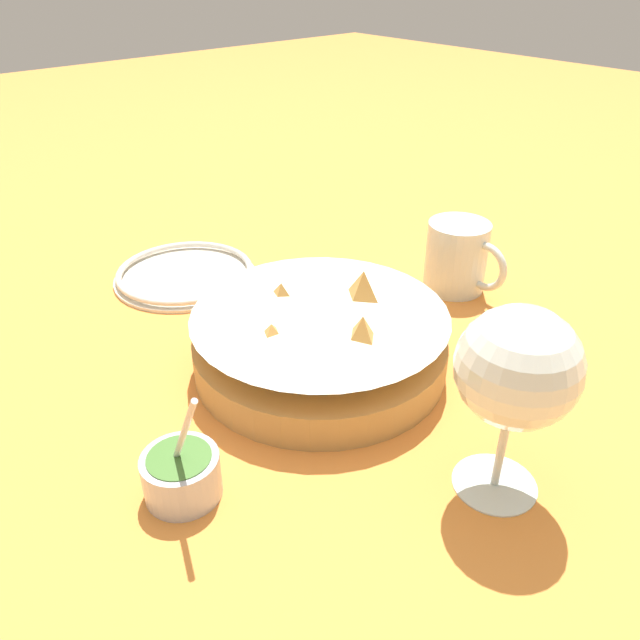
% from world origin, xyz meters
% --- Properties ---
extents(ground_plane, '(4.00, 4.00, 0.00)m').
position_xyz_m(ground_plane, '(0.00, 0.00, 0.00)').
color(ground_plane, orange).
extents(food_basket, '(0.26, 0.26, 0.09)m').
position_xyz_m(food_basket, '(-0.02, 0.04, 0.03)').
color(food_basket, '#B2894C').
rests_on(food_basket, ground_plane).
extents(sauce_cup, '(0.07, 0.06, 0.12)m').
position_xyz_m(sauce_cup, '(0.04, -0.16, 0.02)').
color(sauce_cup, '#B7B7BC').
rests_on(sauce_cup, ground_plane).
extents(wine_glass, '(0.09, 0.09, 0.17)m').
position_xyz_m(wine_glass, '(0.21, 0.04, 0.12)').
color(wine_glass, silver).
rests_on(wine_glass, ground_plane).
extents(beer_mug, '(0.11, 0.08, 0.09)m').
position_xyz_m(beer_mug, '(-0.03, 0.28, 0.04)').
color(beer_mug, silver).
rests_on(beer_mug, ground_plane).
extents(side_plate, '(0.19, 0.19, 0.01)m').
position_xyz_m(side_plate, '(-0.29, 0.03, 0.01)').
color(side_plate, silver).
rests_on(side_plate, ground_plane).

